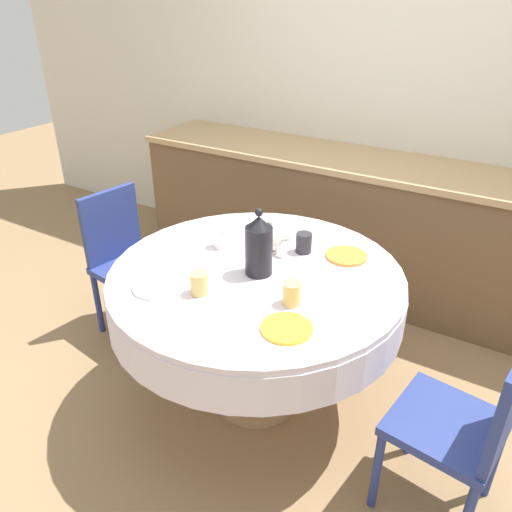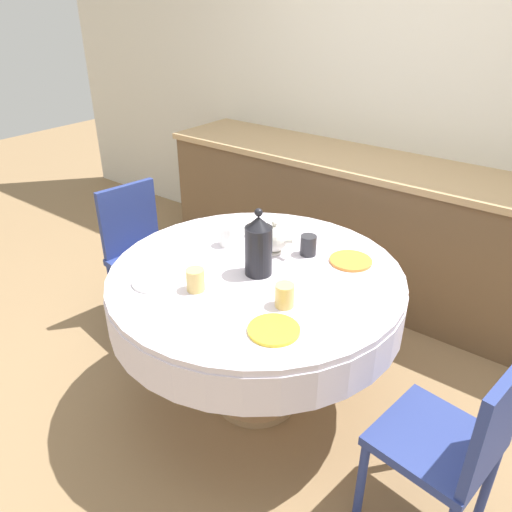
{
  "view_description": "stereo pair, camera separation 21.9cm",
  "coord_description": "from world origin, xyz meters",
  "px_view_note": "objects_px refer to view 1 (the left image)",
  "views": [
    {
      "loc": [
        1.03,
        -1.69,
        1.92
      ],
      "look_at": [
        0.0,
        0.0,
        0.86
      ],
      "focal_mm": 35.0,
      "sensor_mm": 36.0,
      "label": 1
    },
    {
      "loc": [
        1.21,
        -1.57,
        1.92
      ],
      "look_at": [
        0.0,
        0.0,
        0.86
      ],
      "focal_mm": 35.0,
      "sensor_mm": 36.0,
      "label": 2
    }
  ],
  "objects_px": {
    "chair_left": "(469,423)",
    "coffee_carafe": "(259,246)",
    "teapot": "(270,238)",
    "chair_right": "(126,256)"
  },
  "relations": [
    {
      "from": "chair_left",
      "to": "coffee_carafe",
      "type": "height_order",
      "value": "coffee_carafe"
    },
    {
      "from": "teapot",
      "to": "chair_left",
      "type": "bearing_deg",
      "value": -17.89
    },
    {
      "from": "chair_left",
      "to": "coffee_carafe",
      "type": "distance_m",
      "value": 1.09
    },
    {
      "from": "chair_left",
      "to": "chair_right",
      "type": "relative_size",
      "value": 1.0
    },
    {
      "from": "coffee_carafe",
      "to": "teapot",
      "type": "height_order",
      "value": "coffee_carafe"
    },
    {
      "from": "coffee_carafe",
      "to": "teapot",
      "type": "bearing_deg",
      "value": 105.84
    },
    {
      "from": "coffee_carafe",
      "to": "chair_right",
      "type": "bearing_deg",
      "value": 171.21
    },
    {
      "from": "chair_right",
      "to": "teapot",
      "type": "relative_size",
      "value": 4.89
    },
    {
      "from": "chair_right",
      "to": "chair_left",
      "type": "bearing_deg",
      "value": 90.39
    },
    {
      "from": "chair_right",
      "to": "coffee_carafe",
      "type": "xyz_separation_m",
      "value": [
        1.03,
        -0.16,
        0.41
      ]
    }
  ]
}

